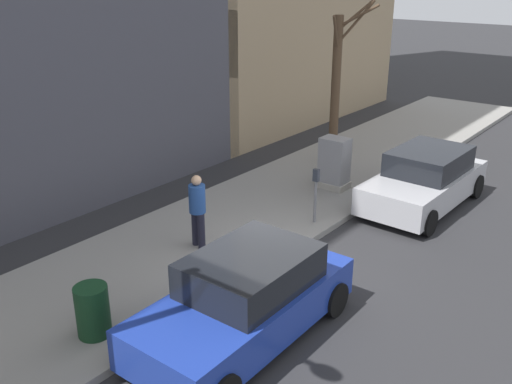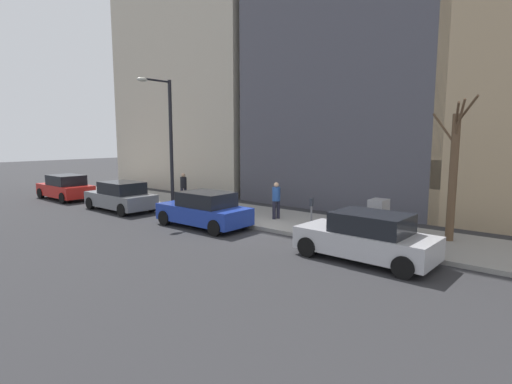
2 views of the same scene
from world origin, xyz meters
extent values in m
plane|color=#2B2B2D|center=(0.00, 0.00, 0.00)|extent=(120.00, 120.00, 0.00)
cube|color=gray|center=(2.00, 0.00, 0.07)|extent=(4.00, 36.00, 0.15)
cube|color=#B7B7BC|center=(-1.06, -5.21, 0.57)|extent=(1.91, 4.25, 0.70)
cube|color=black|center=(-1.07, -5.41, 1.22)|extent=(1.66, 2.24, 0.60)
cylinder|color=black|center=(-1.87, -3.64, 0.32)|extent=(0.24, 0.65, 0.64)
cylinder|color=black|center=(-0.17, -3.68, 0.32)|extent=(0.24, 0.65, 0.64)
cylinder|color=black|center=(-1.95, -6.74, 0.32)|extent=(0.24, 0.65, 0.64)
cylinder|color=black|center=(-0.25, -6.78, 0.32)|extent=(0.24, 0.65, 0.64)
cube|color=#1E389E|center=(-1.00, 2.14, 0.57)|extent=(1.83, 4.21, 0.70)
cube|color=black|center=(-1.00, 1.94, 1.22)|extent=(1.62, 2.21, 0.60)
cylinder|color=black|center=(-0.17, 3.70, 0.32)|extent=(0.22, 0.64, 0.64)
cylinder|color=black|center=(-1.84, 0.58, 0.32)|extent=(0.22, 0.64, 0.64)
cylinder|color=black|center=(-0.14, 0.60, 0.32)|extent=(0.22, 0.64, 0.64)
cylinder|color=slate|center=(0.45, -2.34, 0.68)|extent=(0.07, 0.07, 1.05)
cube|color=#2D333D|center=(0.45, -2.34, 1.35)|extent=(0.14, 0.10, 0.30)
cube|color=#A8A399|center=(1.30, -4.64, 0.24)|extent=(0.83, 0.61, 0.18)
cube|color=#939399|center=(1.30, -4.64, 0.96)|extent=(0.75, 0.55, 1.25)
cylinder|color=brown|center=(2.60, -6.75, 2.37)|extent=(0.28, 0.28, 4.45)
cylinder|color=brown|center=(2.04, -6.88, 4.58)|extent=(1.16, 0.39, 0.71)
cylinder|color=brown|center=(2.14, -6.95, 4.40)|extent=(0.96, 0.50, 1.28)
cylinder|color=brown|center=(2.47, -6.39, 4.08)|extent=(0.31, 0.78, 1.13)
cylinder|color=brown|center=(2.16, -7.11, 4.65)|extent=(0.86, 0.86, 0.99)
cylinder|color=#14381E|center=(0.90, 3.75, 0.60)|extent=(0.56, 0.56, 0.90)
cylinder|color=#1E1E2D|center=(1.88, 0.29, 0.56)|extent=(0.16, 0.16, 0.82)
cylinder|color=#1E1E2D|center=(1.64, 0.35, 0.56)|extent=(0.16, 0.16, 0.82)
cylinder|color=#23478C|center=(1.76, 0.32, 1.28)|extent=(0.36, 0.36, 0.62)
sphere|color=tan|center=(1.76, 0.32, 1.70)|extent=(0.22, 0.22, 0.22)
camera|label=1|loc=(-6.17, 8.41, 5.87)|focal=40.00mm
camera|label=2|loc=(-12.48, -10.28, 3.78)|focal=28.00mm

